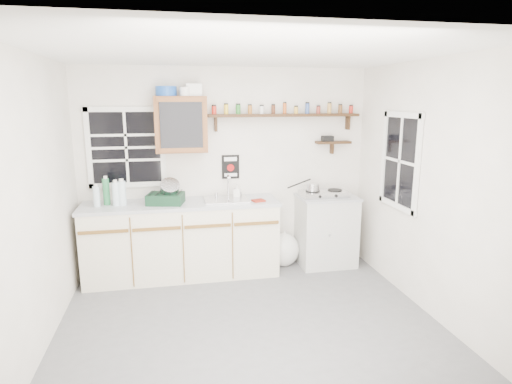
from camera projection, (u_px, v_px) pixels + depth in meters
room at (249, 197)px, 3.86m from camera, size 3.64×3.24×2.54m
main_cabinet at (183, 239)px, 5.16m from camera, size 2.31×0.63×0.92m
right_cabinet at (326, 230)px, 5.53m from camera, size 0.73×0.57×0.91m
sink at (226, 199)px, 5.17m from camera, size 0.52×0.44×0.29m
upper_cabinet at (181, 124)px, 5.02m from camera, size 0.60×0.32×0.65m
upper_cabinet_clutter at (178, 91)px, 4.93m from camera, size 0.53×0.24×0.14m
spice_shelf at (284, 114)px, 5.30m from camera, size 1.91×0.18×0.35m
secondary_shelf at (331, 142)px, 5.51m from camera, size 0.45×0.16×0.24m
warning_sign at (231, 167)px, 5.38m from camera, size 0.22×0.02×0.30m
window_back at (126, 148)px, 5.09m from camera, size 0.93×0.03×0.98m
window_right at (400, 161)px, 4.68m from camera, size 0.03×0.78×1.08m
water_bottles at (112, 193)px, 4.88m from camera, size 0.36×0.15×0.34m
dish_rack at (167, 195)px, 4.98m from camera, size 0.46×0.38×0.30m
soap_bottle at (237, 191)px, 5.26m from camera, size 0.10×0.10×0.17m
rag at (258, 201)px, 5.10m from camera, size 0.17×0.15×0.02m
hotplate at (324, 193)px, 5.40m from camera, size 0.60×0.33×0.08m
saucepan at (312, 187)px, 5.36m from camera, size 0.36×0.26×0.17m
trash_bag at (283, 249)px, 5.55m from camera, size 0.42×0.38×0.48m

